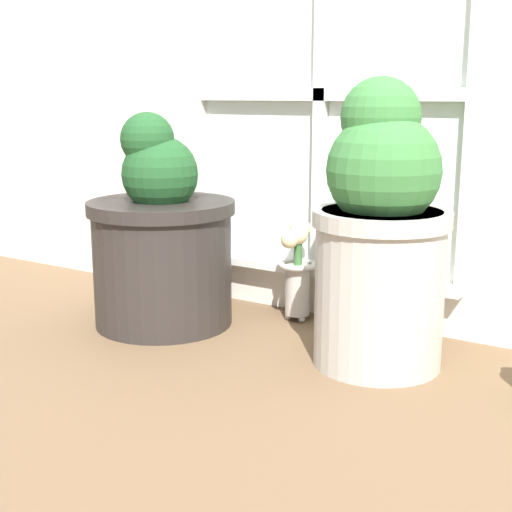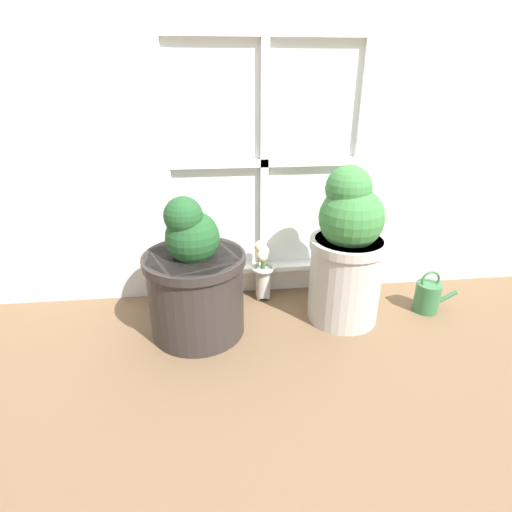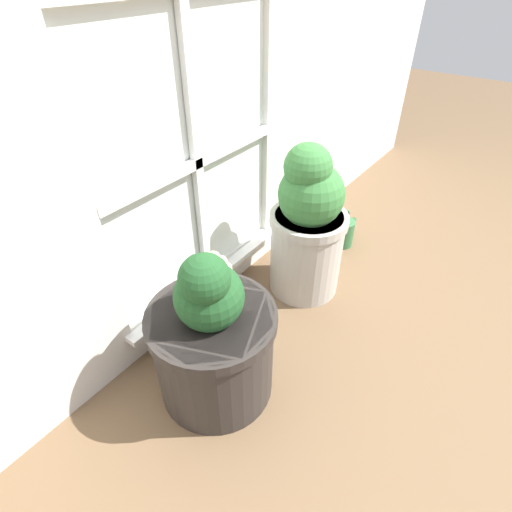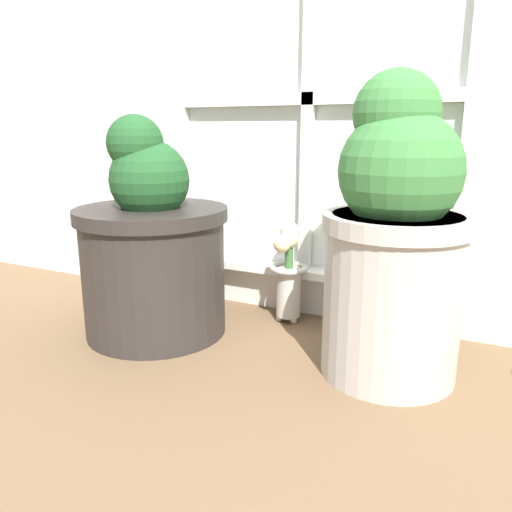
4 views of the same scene
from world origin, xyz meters
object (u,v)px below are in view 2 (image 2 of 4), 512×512
Objects in this scene: potted_plant_right at (347,252)px; flower_vase at (263,270)px; potted_plant_left at (195,280)px; watering_can at (428,296)px.

potted_plant_right reaches higher than flower_vase.
potted_plant_right is (0.65, 0.04, 0.08)m from potted_plant_left.
potted_plant_left is 1.08m from watering_can.
watering_can is (0.42, 0.01, -0.25)m from potted_plant_right.
flower_vase is (-0.34, 0.20, -0.17)m from potted_plant_right.
potted_plant_left reaches higher than flower_vase.
potted_plant_left reaches higher than watering_can.
potted_plant_left is at bearing -142.65° from flower_vase.
flower_vase is 0.78m from watering_can.
potted_plant_right is 0.43m from flower_vase.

